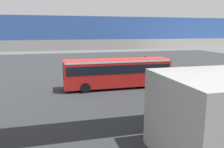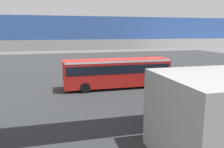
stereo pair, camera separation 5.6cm
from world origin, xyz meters
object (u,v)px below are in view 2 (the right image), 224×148
object	(u,v)px
city_bus	(117,71)
bicycle_green	(212,90)
bicycle_orange	(193,84)
traffic_sign	(145,63)
parked_van	(201,88)
pedestrian	(187,83)
bicycle_black	(197,81)

from	to	relation	value
city_bus	bicycle_green	world-z (taller)	city_bus
bicycle_orange	traffic_sign	bearing A→B (deg)	-66.38
parked_van	traffic_sign	xyz separation A→B (m)	(0.54, -11.55, 0.71)
bicycle_orange	traffic_sign	xyz separation A→B (m)	(2.98, -6.82, 1.52)
pedestrian	traffic_sign	size ratio (longest dim) A/B	0.64
traffic_sign	parked_van	bearing A→B (deg)	92.66
bicycle_orange	city_bus	bearing A→B (deg)	-11.95
bicycle_black	pedestrian	xyz separation A→B (m)	(3.00, 2.58, 0.51)
bicycle_green	pedestrian	xyz separation A→B (m)	(1.90, -1.33, 0.51)
bicycle_green	pedestrian	bearing A→B (deg)	-35.00
bicycle_orange	traffic_sign	size ratio (longest dim) A/B	0.63
bicycle_black	traffic_sign	distance (m)	7.36
parked_van	pedestrian	size ratio (longest dim) A/B	2.68
bicycle_orange	bicycle_green	xyz separation A→B (m)	(-0.11, 2.95, 0.00)
bicycle_orange	pedestrian	bearing A→B (deg)	42.07
bicycle_orange	bicycle_green	distance (m)	2.95
parked_van	bicycle_green	xyz separation A→B (m)	(-2.55, -1.79, -0.81)
bicycle_green	pedestrian	size ratio (longest dim) A/B	0.99
city_bus	bicycle_green	bearing A→B (deg)	150.79
pedestrian	parked_van	bearing A→B (deg)	78.19
city_bus	pedestrian	bearing A→B (deg)	152.62
bicycle_orange	traffic_sign	distance (m)	7.60
bicycle_black	bicycle_green	bearing A→B (deg)	74.32
bicycle_black	pedestrian	distance (m)	3.99
city_bus	bicycle_orange	bearing A→B (deg)	168.05
city_bus	traffic_sign	xyz separation A→B (m)	(-5.34, -5.06, 0.01)
city_bus	bicycle_black	world-z (taller)	city_bus
bicycle_black	pedestrian	world-z (taller)	pedestrian
bicycle_green	traffic_sign	world-z (taller)	traffic_sign
bicycle_green	traffic_sign	distance (m)	10.35
city_bus	bicycle_black	distance (m)	9.67
pedestrian	bicycle_orange	bearing A→B (deg)	-137.93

